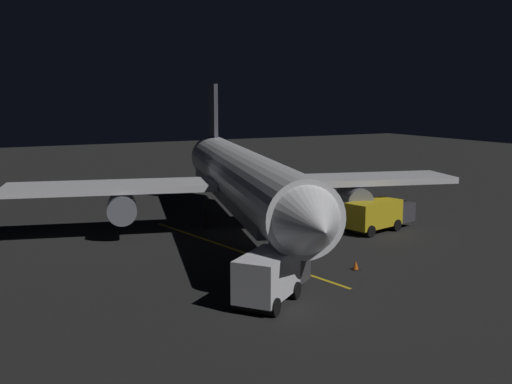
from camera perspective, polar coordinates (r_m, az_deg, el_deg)
The scene contains 9 objects.
ground_plane at distance 46.38m, azimuth -1.16°, elevation -4.05°, with size 180.00×180.00×0.20m, color black.
apron_guide_stripe at distance 41.72m, azimuth -1.97°, elevation -5.41°, with size 0.24×21.51×0.01m, color gold.
airliner at distance 46.20m, azimuth -1.33°, elevation 1.20°, with size 34.80×38.91×11.45m.
baggage_truck at distance 31.33m, azimuth 1.46°, elevation -7.88°, with size 5.83×5.15×2.58m.
catering_truck at distance 48.09m, azimuth 11.39°, elevation -2.11°, with size 6.72×3.52×2.40m.
ground_crew_worker at distance 34.69m, azimuth 0.81°, elevation -6.91°, with size 0.40×0.40×1.74m.
traffic_cone_near_left at distance 36.89m, azimuth -2.03°, elevation -6.96°, with size 0.50×0.50×0.55m.
traffic_cone_near_right at distance 37.49m, azimuth 9.31°, elevation -6.81°, with size 0.50×0.50×0.55m.
traffic_cone_under_wing at distance 47.22m, azimuth 5.68°, elevation -3.42°, with size 0.50×0.50×0.55m.
Camera 1 is at (20.37, 40.31, 10.45)m, focal length 42.74 mm.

